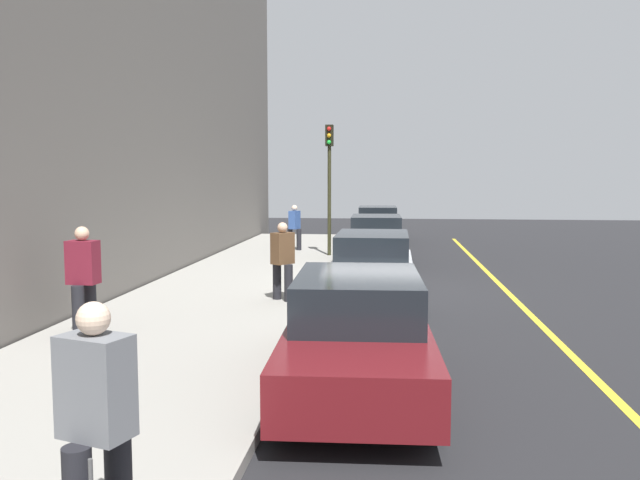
% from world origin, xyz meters
% --- Properties ---
extents(ground_plane, '(56.00, 56.00, 0.00)m').
position_xyz_m(ground_plane, '(0.00, 0.00, 0.00)').
color(ground_plane, black).
extents(sidewalk, '(28.00, 4.60, 0.15)m').
position_xyz_m(sidewalk, '(0.00, -3.30, 0.07)').
color(sidewalk, gray).
rests_on(sidewalk, ground).
extents(lane_stripe_centre, '(28.00, 0.14, 0.01)m').
position_xyz_m(lane_stripe_centre, '(0.00, 3.20, 0.00)').
color(lane_stripe_centre, gold).
rests_on(lane_stripe_centre, ground).
extents(snow_bank_curb, '(8.34, 0.56, 0.22)m').
position_xyz_m(snow_bank_curb, '(-3.82, -0.70, 0.11)').
color(snow_bank_curb, white).
rests_on(snow_bank_curb, ground).
extents(parked_car_black, '(4.43, 1.97, 1.51)m').
position_xyz_m(parked_car_black, '(-12.37, -0.19, 0.76)').
color(parked_car_black, black).
rests_on(parked_car_black, ground).
extents(parked_car_charcoal, '(4.54, 1.97, 1.51)m').
position_xyz_m(parked_car_charcoal, '(-5.66, -0.11, 0.76)').
color(parked_car_charcoal, black).
rests_on(parked_car_charcoal, ground).
extents(parked_car_silver, '(4.68, 1.93, 1.51)m').
position_xyz_m(parked_car_silver, '(1.05, -0.05, 0.76)').
color(parked_car_silver, black).
rests_on(parked_car_silver, ground).
extents(parked_car_maroon, '(4.64, 2.03, 1.51)m').
position_xyz_m(parked_car_maroon, '(7.39, -0.05, 0.76)').
color(parked_car_maroon, black).
rests_on(parked_car_maroon, ground).
extents(pedestrian_blue_coat, '(0.50, 0.52, 1.63)m').
position_xyz_m(pedestrian_blue_coat, '(-7.51, -3.09, 1.02)').
color(pedestrian_blue_coat, black).
rests_on(pedestrian_blue_coat, sidewalk).
extents(pedestrian_grey_coat, '(0.57, 0.55, 1.79)m').
position_xyz_m(pedestrian_grey_coat, '(11.51, -1.66, 1.11)').
color(pedestrian_grey_coat, black).
rests_on(pedestrian_grey_coat, sidewalk).
extents(pedestrian_burgundy_coat, '(0.60, 0.51, 1.82)m').
position_xyz_m(pedestrian_burgundy_coat, '(5.41, -4.75, 1.12)').
color(pedestrian_burgundy_coat, black).
rests_on(pedestrian_burgundy_coat, sidewalk).
extents(pedestrian_brown_coat, '(0.53, 0.51, 1.68)m').
position_xyz_m(pedestrian_brown_coat, '(2.09, -1.93, 1.04)').
color(pedestrian_brown_coat, black).
rests_on(pedestrian_brown_coat, sidewalk).
extents(traffic_light_pole, '(0.35, 0.26, 4.36)m').
position_xyz_m(traffic_light_pole, '(-6.04, -1.69, 3.10)').
color(traffic_light_pole, '#2D2D19').
rests_on(traffic_light_pole, sidewalk).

